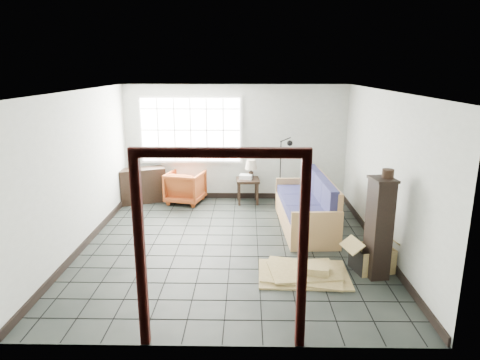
{
  "coord_description": "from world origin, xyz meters",
  "views": [
    {
      "loc": [
        0.27,
        -6.81,
        2.96
      ],
      "look_at": [
        0.14,
        0.3,
        1.08
      ],
      "focal_mm": 32.0,
      "sensor_mm": 36.0,
      "label": 1
    }
  ],
  "objects_px": {
    "armchair": "(185,185)",
    "tall_shelf": "(379,227)",
    "futon_sofa": "(308,209)",
    "side_table": "(248,183)"
  },
  "relations": [
    {
      "from": "armchair",
      "to": "tall_shelf",
      "type": "relative_size",
      "value": 0.53
    },
    {
      "from": "armchair",
      "to": "tall_shelf",
      "type": "height_order",
      "value": "tall_shelf"
    },
    {
      "from": "armchair",
      "to": "tall_shelf",
      "type": "distance_m",
      "value": 4.77
    },
    {
      "from": "futon_sofa",
      "to": "armchair",
      "type": "xyz_separation_m",
      "value": [
        -2.55,
        1.51,
        0.03
      ]
    },
    {
      "from": "futon_sofa",
      "to": "side_table",
      "type": "height_order",
      "value": "futon_sofa"
    },
    {
      "from": "side_table",
      "to": "armchair",
      "type": "bearing_deg",
      "value": -180.0
    },
    {
      "from": "tall_shelf",
      "to": "futon_sofa",
      "type": "bearing_deg",
      "value": 101.97
    },
    {
      "from": "futon_sofa",
      "to": "side_table",
      "type": "relative_size",
      "value": 4.17
    },
    {
      "from": "tall_shelf",
      "to": "armchair",
      "type": "bearing_deg",
      "value": 125.11
    },
    {
      "from": "armchair",
      "to": "futon_sofa",
      "type": "bearing_deg",
      "value": 163.23
    }
  ]
}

